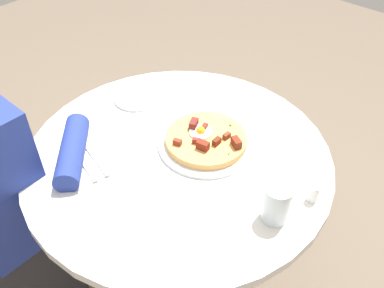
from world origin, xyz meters
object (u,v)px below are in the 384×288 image
salt_shaker (313,193)px  water_glass (276,203)px  bread_plate (137,97)px  breakfast_pizza (206,139)px  knife (83,162)px  pizza_plate (206,144)px  fork (94,157)px  dining_table (179,191)px

salt_shaker → water_glass: bearing=-110.1°
bread_plate → salt_shaker: (0.67, -0.00, 0.02)m
breakfast_pizza → knife: breakfast_pizza is taller
breakfast_pizza → knife: bearing=-125.7°
pizza_plate → breakfast_pizza: bearing=-73.8°
pizza_plate → breakfast_pizza: breakfast_pizza is taller
bread_plate → salt_shaker: 0.67m
pizza_plate → water_glass: size_ratio=2.69×
knife → water_glass: bearing=-144.9°
breakfast_pizza → salt_shaker: size_ratio=4.86×
breakfast_pizza → water_glass: bearing=-17.0°
pizza_plate → salt_shaker: 0.35m
fork → knife: (-0.01, -0.03, 0.00)m
dining_table → fork: fork is taller
pizza_plate → breakfast_pizza: size_ratio=1.19×
water_glass → knife: bearing=-158.5°
knife → water_glass: (0.51, 0.20, 0.05)m
water_glass → breakfast_pizza: bearing=163.0°
breakfast_pizza → fork: 0.33m
bread_plate → fork: bearing=-65.8°
fork → knife: same height
knife → water_glass: size_ratio=1.69×
pizza_plate → fork: pizza_plate is taller
pizza_plate → fork: size_ratio=1.59×
dining_table → breakfast_pizza: size_ratio=3.72×
pizza_plate → salt_shaker: size_ratio=5.77×
water_glass → pizza_plate: bearing=162.9°
bread_plate → breakfast_pizza: bearing=-4.2°
pizza_plate → fork: 0.33m
salt_shaker → dining_table: bearing=-164.9°
water_glass → salt_shaker: water_glass is taller
breakfast_pizza → fork: (-0.20, -0.26, -0.02)m
dining_table → water_glass: water_glass is taller
dining_table → pizza_plate: 0.20m
dining_table → water_glass: size_ratio=8.43×
bread_plate → fork: (0.13, -0.28, 0.00)m
bread_plate → fork: size_ratio=0.87×
pizza_plate → knife: 0.36m
water_glass → salt_shaker: size_ratio=2.15×
fork → water_glass: size_ratio=1.69×
breakfast_pizza → knife: (-0.21, -0.29, -0.02)m
dining_table → fork: (-0.16, -0.18, 0.17)m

